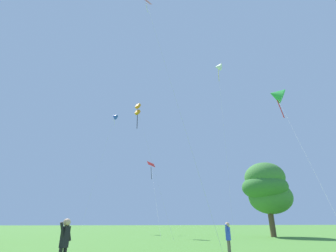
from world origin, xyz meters
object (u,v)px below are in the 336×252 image
tree_right_cluster (267,188)px  kite_pink_low (148,7)px  kite_white_distant (218,67)px  kite_blue_delta (114,117)px  kite_green_small (276,95)px  person_in_blue_jacket (64,241)px  person_near_tree (228,236)px  kite_red_high (151,168)px  kite_orange_box (138,110)px

tree_right_cluster → kite_pink_low: bearing=-155.7°
kite_white_distant → tree_right_cluster: size_ratio=3.16×
kite_blue_delta → tree_right_cluster: 34.32m
kite_green_small → tree_right_cluster: bearing=87.2°
kite_pink_low → tree_right_cluster: size_ratio=3.00×
person_in_blue_jacket → person_near_tree: 7.46m
kite_white_distant → person_in_blue_jacket: size_ratio=16.51×
kite_green_small → kite_red_high: bearing=128.2°
kite_blue_delta → kite_pink_low: bearing=-83.6°
kite_pink_low → kite_green_small: size_ratio=1.52×
tree_right_cluster → person_in_blue_jacket: bearing=-136.3°
kite_pink_low → tree_right_cluster: (16.74, 7.56, -18.61)m
kite_pink_low → kite_orange_box: kite_pink_low is taller
kite_orange_box → person_in_blue_jacket: bearing=-98.6°
kite_green_small → tree_right_cluster: (0.25, 5.14, -10.58)m
kite_orange_box → kite_blue_delta: bearing=106.7°
kite_blue_delta → person_near_tree: 44.61m
kite_green_small → kite_orange_box: kite_orange_box is taller
kite_red_high → tree_right_cluster: size_ratio=1.32×
kite_white_distant → person_near_tree: size_ratio=17.54×
kite_orange_box → kite_red_high: size_ratio=1.74×
kite_red_high → kite_blue_delta: bearing=123.4°
kite_blue_delta → kite_orange_box: (3.98, -13.23, -4.18)m
kite_white_distant → person_in_blue_jacket: 39.75m
kite_blue_delta → kite_red_high: 18.10m
kite_green_small → person_near_tree: bearing=-139.3°
kite_pink_low → kite_green_small: bearing=8.3°
person_near_tree → kite_white_distant: bearing=63.6°
kite_pink_low → kite_red_high: (3.58, 18.84, -14.24)m
kite_green_small → kite_white_distant: (-2.44, 10.23, 10.78)m
kite_green_small → person_near_tree: size_ratio=10.96×
person_near_tree → tree_right_cluster: bearing=50.9°
kite_green_small → kite_orange_box: bearing=139.2°
kite_green_small → kite_orange_box: (-15.81, 13.63, 2.71)m
kite_orange_box → person_near_tree: bearing=-83.8°
kite_orange_box → kite_green_small: bearing=-40.8°
kite_orange_box → person_in_blue_jacket: kite_orange_box is taller
kite_green_small → person_in_blue_jacket: kite_green_small is taller
kite_white_distant → person_in_blue_jacket: kite_white_distant is taller
kite_red_high → kite_white_distant: size_ratio=0.42×
kite_orange_box → person_in_blue_jacket: 33.35m
person_in_blue_jacket → kite_green_small: bearing=35.4°
kite_pink_low → person_near_tree: bearing=-69.2°
kite_orange_box → kite_pink_low: bearing=-92.4°
kite_orange_box → kite_white_distant: (13.37, -3.39, 8.08)m
kite_blue_delta → tree_right_cluster: size_ratio=2.71×
kite_blue_delta → kite_green_small: (19.79, -26.86, -6.88)m
kite_pink_low → person_near_tree: (3.37, -8.89, -23.29)m
person_in_blue_jacket → kite_pink_low: bearing=73.4°
kite_blue_delta → kite_orange_box: 14.43m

